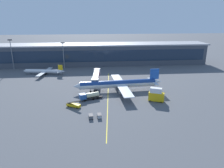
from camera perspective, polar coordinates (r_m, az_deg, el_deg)
name	(u,v)px	position (r m, az deg, el deg)	size (l,w,h in m)	color
ground_plane	(106,97)	(99.11, -1.61, -3.56)	(700.00, 700.00, 0.00)	#515459
apron_lead_in_line	(108,95)	(101.02, -1.10, -3.12)	(0.30, 80.00, 0.01)	yellow
terminal_building	(92,54)	(165.51, -5.62, 8.16)	(181.56, 20.65, 16.02)	#424751
main_airliner	(119,84)	(105.65, 1.86, 0.03)	(45.93, 36.70, 10.95)	silver
jet_bridge	(96,76)	(116.13, -4.34, 2.21)	(5.49, 24.33, 6.49)	#B2B7BC
fuel_tanker	(89,96)	(95.97, -6.21, -3.29)	(10.99, 6.11, 3.25)	#232326
catering_lift	(156,95)	(95.17, 12.02, -2.93)	(7.23, 5.06, 6.30)	yellow
belt_loader	(74,105)	(89.59, -10.47, -5.64)	(6.77, 4.37, 3.49)	yellow
baggage_cart_0	(91,116)	(79.40, -5.82, -8.84)	(1.82, 2.77, 1.48)	#595B60
baggage_cart_1	(99,116)	(79.66, -3.50, -8.68)	(1.82, 2.77, 1.48)	#B2B7BC
commuter_jet_far	(44,71)	(143.05, -18.21, 3.35)	(28.17, 22.61, 6.70)	silver
apron_light_mast_0	(63,53)	(154.58, -13.18, 8.30)	(2.80, 0.50, 18.86)	gray
apron_light_mast_1	(12,52)	(163.06, -25.81, 7.92)	(2.80, 0.50, 21.27)	gray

